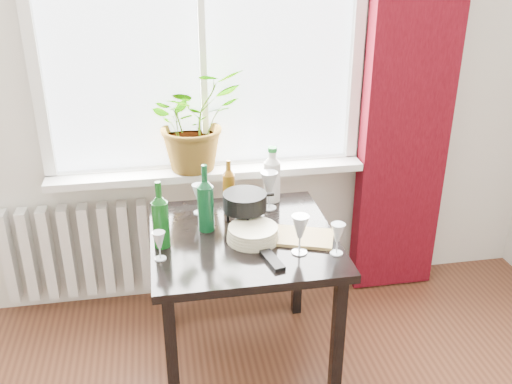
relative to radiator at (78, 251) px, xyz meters
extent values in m
cube|color=white|center=(0.75, 0.04, 1.22)|extent=(1.72, 0.08, 1.62)
cube|color=silver|center=(0.75, -0.03, 0.44)|extent=(1.72, 0.20, 0.04)
cube|color=#3D050D|center=(1.87, -0.06, 0.92)|extent=(0.50, 0.12, 2.56)
cube|color=silver|center=(0.00, 0.00, 0.00)|extent=(0.80, 0.10, 0.55)
cube|color=black|center=(0.85, -0.63, 0.34)|extent=(0.85, 0.85, 0.04)
cube|color=black|center=(0.48, -1.00, -0.03)|extent=(0.05, 0.05, 0.70)
cube|color=black|center=(0.48, -0.27, -0.03)|extent=(0.05, 0.05, 0.70)
cube|color=black|center=(1.21, -1.00, -0.03)|extent=(0.05, 0.05, 0.70)
cube|color=black|center=(1.21, -0.27, -0.03)|extent=(0.05, 0.05, 0.70)
imported|color=#316D1D|center=(0.69, -0.01, 0.74)|extent=(0.63, 0.59, 0.55)
cylinder|color=beige|center=(0.89, -0.68, 0.39)|extent=(0.30, 0.30, 0.07)
cube|color=black|center=(0.94, -0.89, 0.37)|extent=(0.09, 0.17, 0.02)
cube|color=#A6884B|center=(1.11, -0.71, 0.37)|extent=(0.34, 0.28, 0.02)
camera|label=1|loc=(0.50, -2.93, 1.64)|focal=40.00mm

